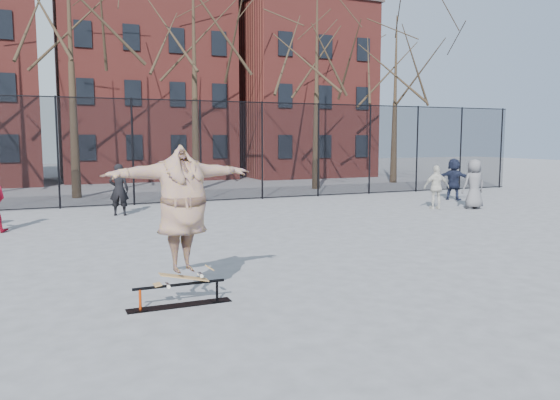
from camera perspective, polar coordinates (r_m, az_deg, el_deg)
name	(u,v)px	position (r m, az deg, el deg)	size (l,w,h in m)	color
ground	(337,287)	(9.45, 5.98, -9.01)	(100.00, 100.00, 0.00)	slate
skate_rail	(180,297)	(8.49, -10.43, -9.93)	(1.58, 0.24, 0.35)	black
skateboard	(184,280)	(8.43, -9.99, -8.20)	(0.80, 0.19, 0.10)	#A17740
skater	(183,214)	(8.24, -10.13, -1.46)	(2.34, 0.64, 1.90)	#653E9B
bystander_black	(119,190)	(18.48, -16.48, 1.04)	(0.62, 0.41, 1.69)	black
bystander_white	(436,187)	(20.13, 16.03, 1.29)	(0.91, 0.38, 1.56)	beige
bystander_navy	(454,179)	(23.33, 17.69, 2.09)	(1.58, 0.50, 1.70)	#1A1F35
bystander_extra	(474,184)	(20.61, 19.62, 1.57)	(0.86, 0.56, 1.77)	#5D5C61
fence	(170,150)	(21.40, -11.45, 5.13)	(34.03, 0.07, 4.00)	black
tree_row	(141,27)	(25.88, -14.28, 17.08)	(33.66, 7.46, 10.67)	black
rowhouses	(134,78)	(34.50, -15.03, 12.18)	(29.00, 7.00, 13.00)	maroon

